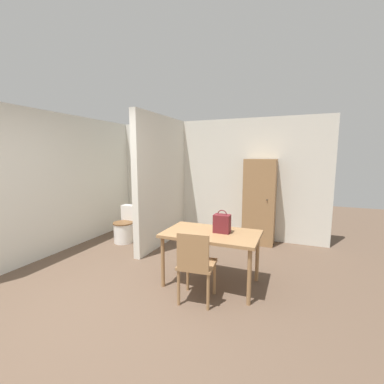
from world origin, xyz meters
The scene contains 9 objects.
ground_plane centered at (0.00, 0.00, 0.00)m, with size 16.00×16.00×0.00m, color brown.
wall_back centered at (0.00, 3.39, 1.25)m, with size 5.10×0.12×2.50m.
wall_left centered at (-2.11, 1.66, 1.25)m, with size 0.12×4.33×2.50m.
partition_wall centered at (-0.55, 2.40, 1.25)m, with size 0.12×1.85×2.50m.
dining_table centered at (0.88, 1.16, 0.65)m, with size 1.26×0.76×0.72m.
wooden_chair centered at (0.85, 0.65, 0.49)m, with size 0.45×0.45×0.88m.
toilet centered at (-1.30, 2.18, 0.30)m, with size 0.40×0.55×0.72m.
handbag centered at (1.01, 1.21, 0.85)m, with size 0.22×0.15×0.31m.
wooden_cabinet centered at (1.24, 3.10, 0.84)m, with size 0.60×0.43×1.68m.
Camera 1 is at (1.90, -2.01, 1.74)m, focal length 24.00 mm.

